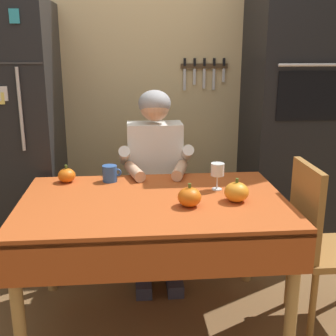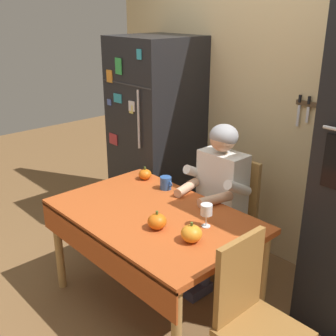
# 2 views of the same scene
# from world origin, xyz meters

# --- Properties ---
(ground_plane) EXTENTS (10.00, 10.00, 0.00)m
(ground_plane) POSITION_xyz_m (0.00, 0.00, 0.00)
(ground_plane) COLOR brown
(ground_plane) RESTS_ON ground
(back_wall_assembly) EXTENTS (3.70, 0.13, 2.60)m
(back_wall_assembly) POSITION_xyz_m (0.05, 1.35, 1.30)
(back_wall_assembly) COLOR #D1B784
(back_wall_assembly) RESTS_ON ground
(refrigerator) EXTENTS (0.68, 0.71, 1.80)m
(refrigerator) POSITION_xyz_m (-0.95, 0.96, 0.90)
(refrigerator) COLOR black
(refrigerator) RESTS_ON ground
(wall_oven) EXTENTS (0.60, 0.64, 2.10)m
(wall_oven) POSITION_xyz_m (1.05, 1.00, 1.05)
(wall_oven) COLOR black
(wall_oven) RESTS_ON ground
(dining_table) EXTENTS (1.40, 0.90, 0.74)m
(dining_table) POSITION_xyz_m (0.00, 0.08, 0.66)
(dining_table) COLOR tan
(dining_table) RESTS_ON ground
(chair_behind_person) EXTENTS (0.40, 0.40, 0.93)m
(chair_behind_person) POSITION_xyz_m (0.05, 0.87, 0.51)
(chair_behind_person) COLOR tan
(chair_behind_person) RESTS_ON ground
(seated_person) EXTENTS (0.47, 0.55, 1.25)m
(seated_person) POSITION_xyz_m (0.05, 0.68, 0.74)
(seated_person) COLOR #38384C
(seated_person) RESTS_ON ground
(chair_right_side) EXTENTS (0.40, 0.40, 0.93)m
(chair_right_side) POSITION_xyz_m (0.90, 0.01, 0.51)
(chair_right_side) COLOR #9E6B33
(chair_right_side) RESTS_ON ground
(coffee_mug) EXTENTS (0.11, 0.09, 0.10)m
(coffee_mug) POSITION_xyz_m (-0.24, 0.43, 0.79)
(coffee_mug) COLOR #2D569E
(coffee_mug) RESTS_ON dining_table
(wine_glass) EXTENTS (0.07, 0.07, 0.15)m
(wine_glass) POSITION_xyz_m (0.36, 0.22, 0.85)
(wine_glass) COLOR white
(wine_glass) RESTS_ON dining_table
(pumpkin_large) EXTENTS (0.10, 0.10, 0.11)m
(pumpkin_large) POSITION_xyz_m (-0.49, 0.44, 0.78)
(pumpkin_large) COLOR orange
(pumpkin_large) RESTS_ON dining_table
(pumpkin_medium) EXTENTS (0.12, 0.12, 0.12)m
(pumpkin_medium) POSITION_xyz_m (0.17, -0.02, 0.79)
(pumpkin_medium) COLOR orange
(pumpkin_medium) RESTS_ON dining_table
(pumpkin_small) EXTENTS (0.13, 0.13, 0.12)m
(pumpkin_small) POSITION_xyz_m (0.43, 0.03, 0.79)
(pumpkin_small) COLOR orange
(pumpkin_small) RESTS_ON dining_table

